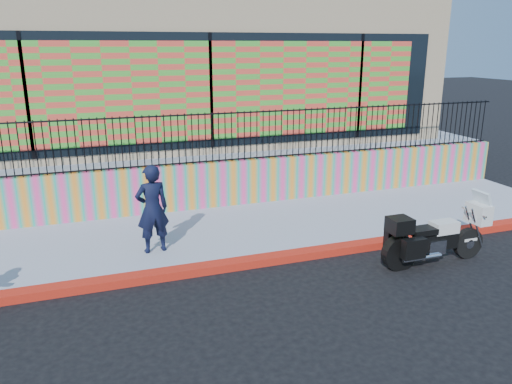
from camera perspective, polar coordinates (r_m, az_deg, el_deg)
name	(u,v)px	position (r m, az deg, el deg)	size (l,w,h in m)	color
ground	(269,263)	(9.51, 1.48, -8.10)	(90.00, 90.00, 0.00)	black
red_curb	(269,259)	(9.48, 1.48, -7.69)	(16.00, 0.30, 0.15)	#9D0B13
sidewalk	(242,230)	(10.92, -1.58, -4.34)	(16.00, 3.00, 0.15)	#9198AE
mural_wall	(222,184)	(12.19, -3.89, 0.94)	(16.00, 0.20, 1.10)	#FF4394
metal_fence	(221,137)	(11.93, -4.00, 6.27)	(15.80, 0.04, 1.20)	black
elevated_platform	(182,148)	(17.05, -8.49, 5.02)	(16.00, 10.00, 1.25)	#9198AE
storefront_building	(180,68)	(16.52, -8.73, 13.83)	(14.00, 8.06, 4.00)	tan
police_motorcycle	(434,236)	(9.84, 19.68, -4.72)	(2.14, 0.71, 1.33)	black
police_officer	(152,209)	(9.55, -11.77, -1.90)	(0.62, 0.41, 1.70)	black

